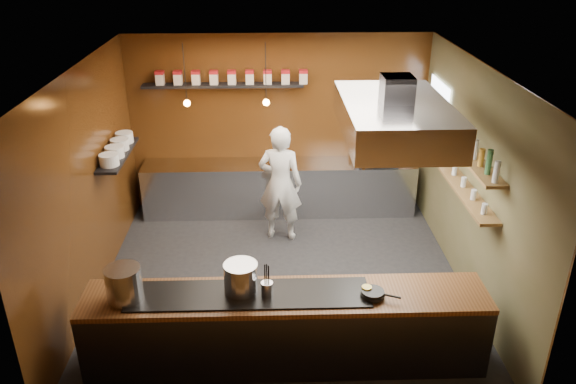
{
  "coord_description": "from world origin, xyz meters",
  "views": [
    {
      "loc": [
        -0.14,
        -6.6,
        4.49
      ],
      "look_at": [
        0.09,
        0.4,
        1.2
      ],
      "focal_mm": 35.0,
      "sensor_mm": 36.0,
      "label": 1
    }
  ],
  "objects_px": {
    "extractor_hood": "(395,118)",
    "espresso_machine": "(383,151)",
    "stockpot_small": "(241,278)",
    "stockpot_large": "(124,284)",
    "chef": "(280,184)"
  },
  "relations": [
    {
      "from": "extractor_hood",
      "to": "chef",
      "type": "bearing_deg",
      "value": 127.74
    },
    {
      "from": "extractor_hood",
      "to": "espresso_machine",
      "type": "bearing_deg",
      "value": 80.2
    },
    {
      "from": "extractor_hood",
      "to": "stockpot_large",
      "type": "bearing_deg",
      "value": -157.54
    },
    {
      "from": "extractor_hood",
      "to": "stockpot_large",
      "type": "xyz_separation_m",
      "value": [
        -3.0,
        -1.24,
        -1.38
      ]
    },
    {
      "from": "stockpot_large",
      "to": "espresso_machine",
      "type": "distance_m",
      "value": 5.09
    },
    {
      "from": "chef",
      "to": "stockpot_small",
      "type": "bearing_deg",
      "value": 92.22
    },
    {
      "from": "extractor_hood",
      "to": "espresso_machine",
      "type": "distance_m",
      "value": 2.9
    },
    {
      "from": "extractor_hood",
      "to": "chef",
      "type": "relative_size",
      "value": 1.08
    },
    {
      "from": "extractor_hood",
      "to": "stockpot_small",
      "type": "bearing_deg",
      "value": -146.95
    },
    {
      "from": "stockpot_small",
      "to": "chef",
      "type": "relative_size",
      "value": 0.2
    },
    {
      "from": "stockpot_large",
      "to": "stockpot_small",
      "type": "xyz_separation_m",
      "value": [
        1.22,
        0.08,
        -0.01
      ]
    },
    {
      "from": "extractor_hood",
      "to": "stockpot_small",
      "type": "height_order",
      "value": "extractor_hood"
    },
    {
      "from": "stockpot_large",
      "to": "espresso_machine",
      "type": "xyz_separation_m",
      "value": [
        3.44,
        3.75,
        -0.0
      ]
    },
    {
      "from": "stockpot_small",
      "to": "chef",
      "type": "distance_m",
      "value": 2.89
    },
    {
      "from": "stockpot_large",
      "to": "espresso_machine",
      "type": "height_order",
      "value": "espresso_machine"
    }
  ]
}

